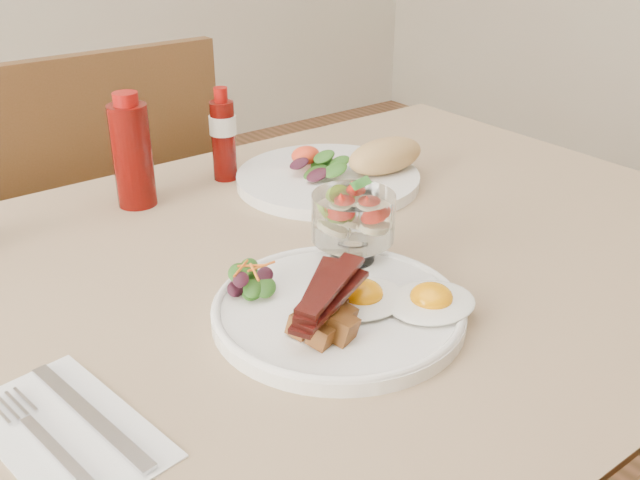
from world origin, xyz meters
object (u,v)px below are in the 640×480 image
chair_far (105,242)px  ketchup_bottle (132,154)px  second_plate (342,172)px  table (289,329)px  main_plate (338,311)px  hot_sauce_bottle (223,136)px  fruit_cup (353,218)px

chair_far → ketchup_bottle: bearing=-99.8°
second_plate → ketchup_bottle: 0.32m
table → main_plate: size_ratio=4.75×
hot_sauce_bottle → ketchup_bottle: bearing=-176.1°
table → second_plate: bearing=38.2°
chair_far → main_plate: chair_far is taller
table → hot_sauce_bottle: 0.37m
ketchup_bottle → hot_sauce_bottle: size_ratio=1.13×
fruit_cup → chair_far: bearing=95.0°
chair_far → second_plate: (0.23, -0.48, 0.25)m
main_plate → second_plate: second_plate is taller
fruit_cup → hot_sauce_bottle: (0.03, 0.36, 0.00)m
table → ketchup_bottle: 0.35m
fruit_cup → ketchup_bottle: size_ratio=0.60×
chair_far → hot_sauce_bottle: chair_far is taller
second_plate → hot_sauce_bottle: size_ratio=2.00×
table → chair_far: size_ratio=1.43×
second_plate → ketchup_bottle: size_ratio=1.77×
main_plate → second_plate: 0.40m
table → fruit_cup: (0.06, -0.05, 0.16)m
main_plate → hot_sauce_bottle: bearing=75.4°
chair_far → ketchup_bottle: chair_far is taller
table → hot_sauce_bottle: hot_sauce_bottle is taller
table → hot_sauce_bottle: bearing=73.0°
chair_far → hot_sauce_bottle: (0.10, -0.35, 0.30)m
table → second_plate: second_plate is taller
chair_far → fruit_cup: 0.78m
ketchup_bottle → main_plate: bearing=-84.1°
table → main_plate: bearing=-98.3°
main_plate → ketchup_bottle: 0.44m
main_plate → ketchup_bottle: size_ratio=1.65×
table → second_plate: 0.32m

